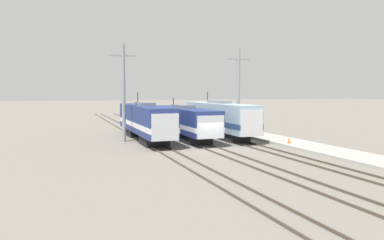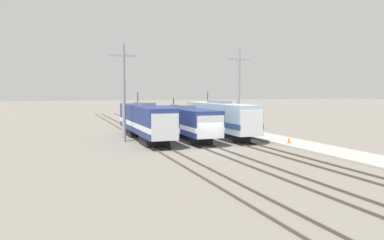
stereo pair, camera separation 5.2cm
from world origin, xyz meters
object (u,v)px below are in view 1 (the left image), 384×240
locomotive_far_left (146,121)px  traffic_cone (289,140)px  catenary_tower_right (238,91)px  locomotive_far_right (221,118)px  catenary_tower_left (124,91)px  locomotive_center (184,121)px

locomotive_far_left → traffic_cone: bearing=-35.1°
catenary_tower_right → traffic_cone: (1.26, -8.83, -4.88)m
locomotive_far_right → catenary_tower_left: 11.92m
catenary_tower_left → traffic_cone: size_ratio=16.67×
locomotive_far_left → locomotive_far_right: locomotive_far_right is taller
locomotive_far_left → locomotive_far_right: (9.07, -0.10, 0.07)m
catenary_tower_left → traffic_cone: bearing=-30.3°
traffic_cone → catenary_tower_left: bearing=149.7°
locomotive_center → locomotive_far_right: (4.54, -0.11, 0.23)m
traffic_cone → locomotive_far_left: bearing=144.9°
locomotive_far_right → catenary_tower_right: bearing=0.9°
locomotive_center → catenary_tower_right: size_ratio=1.60×
locomotive_far_right → traffic_cone: size_ratio=25.82×
locomotive_far_left → traffic_cone: size_ratio=26.81×
locomotive_far_right → locomotive_center: bearing=178.6°
locomotive_far_left → catenary_tower_left: size_ratio=1.61×
locomotive_center → catenary_tower_right: catenary_tower_right is taller
locomotive_far_left → locomotive_center: 4.54m
locomotive_center → locomotive_far_right: locomotive_far_right is taller
locomotive_far_left → catenary_tower_right: size_ratio=1.61×
locomotive_center → catenary_tower_left: size_ratio=1.60×
locomotive_far_left → traffic_cone: (12.68, -8.89, -1.60)m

